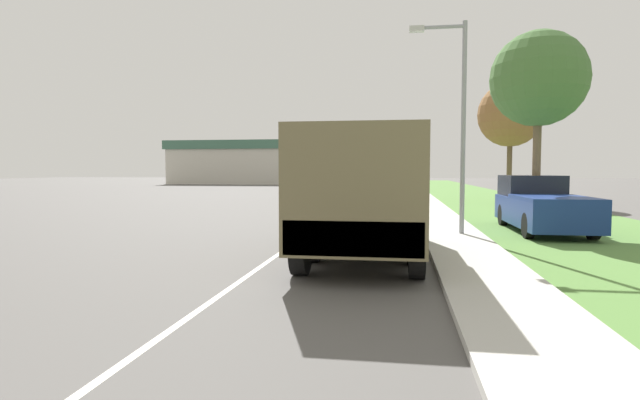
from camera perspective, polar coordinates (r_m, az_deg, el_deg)
The scene contains 14 objects.
ground_plane at distance 39.32m, azimuth 4.76°, elevation 0.48°, with size 180.00×180.00×0.00m, color #565451.
lane_centre_stripe at distance 39.32m, azimuth 4.76°, elevation 0.48°, with size 0.12×120.00×0.00m.
sidewalk_right at distance 39.25m, azimuth 11.32°, elevation 0.50°, with size 1.80×120.00×0.12m.
grass_strip_right at distance 39.68m, azimuth 17.68°, elevation 0.37°, with size 7.00×120.00×0.02m.
military_truck at distance 11.43m, azimuth 5.16°, elevation 1.29°, with size 2.50×6.50×2.84m.
car_nearest_ahead at distance 21.38m, azimuth 5.22°, elevation -0.35°, with size 1.82×4.41×1.35m.
car_second_ahead at distance 36.76m, azimuth 7.26°, elevation 1.44°, with size 1.94×4.82×1.69m.
car_third_ahead at distance 47.86m, azimuth 7.44°, elevation 1.87°, with size 1.93×3.90×1.64m.
car_fourth_ahead at distance 57.47m, azimuth 4.59°, elevation 2.15°, with size 1.88×4.40×1.66m.
pickup_truck at distance 18.09m, azimuth 23.91°, elevation -0.52°, with size 2.02×5.45×1.82m.
lamp_post at distance 15.65m, azimuth 15.26°, elevation 10.27°, with size 1.69×0.24×6.30m.
tree_mid_right at distance 18.74m, azimuth 23.72°, elevation 12.50°, with size 3.19×3.19×6.68m.
tree_far_right at distance 32.73m, azimuth 20.94°, elevation 9.08°, with size 3.90×3.90×7.32m.
building_distant at distance 77.05m, azimuth -9.22°, elevation 4.24°, with size 18.48×13.06×6.23m.
Camera 1 is at (2.84, 0.84, 2.03)m, focal length 28.00 mm.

